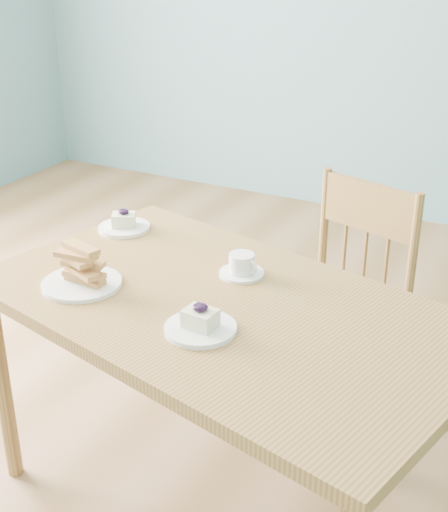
{
  "coord_description": "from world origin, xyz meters",
  "views": [
    {
      "loc": [
        1.04,
        -1.64,
        1.62
      ],
      "look_at": [
        0.24,
        -0.12,
        0.83
      ],
      "focal_mm": 50.0,
      "sensor_mm": 36.0,
      "label": 1
    }
  ],
  "objects_px": {
    "cheesecake_plate_near": "(200,324)",
    "cheesecake_plate_far": "(124,224)",
    "biscotti_plate": "(81,273)",
    "dining_table": "(221,326)",
    "coffee_cup": "(242,266)",
    "dining_chair": "(339,308)"
  },
  "relations": [
    {
      "from": "cheesecake_plate_near",
      "to": "coffee_cup",
      "type": "distance_m",
      "value": 0.33
    },
    {
      "from": "dining_chair",
      "to": "cheesecake_plate_far",
      "type": "height_order",
      "value": "dining_chair"
    },
    {
      "from": "dining_table",
      "to": "cheesecake_plate_near",
      "type": "bearing_deg",
      "value": -67.76
    },
    {
      "from": "cheesecake_plate_near",
      "to": "coffee_cup",
      "type": "relative_size",
      "value": 1.4
    },
    {
      "from": "cheesecake_plate_near",
      "to": "cheesecake_plate_far",
      "type": "height_order",
      "value": "cheesecake_plate_near"
    },
    {
      "from": "biscotti_plate",
      "to": "dining_table",
      "type": "bearing_deg",
      "value": 13.46
    },
    {
      "from": "coffee_cup",
      "to": "biscotti_plate",
      "type": "distance_m",
      "value": 0.45
    },
    {
      "from": "dining_table",
      "to": "coffee_cup",
      "type": "bearing_deg",
      "value": 112.06
    },
    {
      "from": "dining_table",
      "to": "cheesecake_plate_far",
      "type": "bearing_deg",
      "value": 163.79
    },
    {
      "from": "cheesecake_plate_far",
      "to": "biscotti_plate",
      "type": "xyz_separation_m",
      "value": [
        0.13,
        -0.39,
        0.02
      ]
    },
    {
      "from": "dining_table",
      "to": "biscotti_plate",
      "type": "bearing_deg",
      "value": -152.95
    },
    {
      "from": "cheesecake_plate_near",
      "to": "biscotti_plate",
      "type": "height_order",
      "value": "biscotti_plate"
    },
    {
      "from": "dining_chair",
      "to": "cheesecake_plate_near",
      "type": "distance_m",
      "value": 0.82
    },
    {
      "from": "cheesecake_plate_far",
      "to": "coffee_cup",
      "type": "distance_m",
      "value": 0.51
    },
    {
      "from": "biscotti_plate",
      "to": "cheesecake_plate_near",
      "type": "bearing_deg",
      "value": -8.48
    },
    {
      "from": "dining_table",
      "to": "dining_chair",
      "type": "xyz_separation_m",
      "value": [
        0.14,
        0.6,
        -0.2
      ]
    },
    {
      "from": "dining_chair",
      "to": "biscotti_plate",
      "type": "relative_size",
      "value": 3.93
    },
    {
      "from": "dining_chair",
      "to": "biscotti_plate",
      "type": "distance_m",
      "value": 0.93
    },
    {
      "from": "cheesecake_plate_near",
      "to": "cheesecake_plate_far",
      "type": "distance_m",
      "value": 0.71
    },
    {
      "from": "cheesecake_plate_near",
      "to": "dining_chair",
      "type": "bearing_deg",
      "value": 81.43
    },
    {
      "from": "dining_chair",
      "to": "coffee_cup",
      "type": "bearing_deg",
      "value": -93.91
    },
    {
      "from": "dining_table",
      "to": "dining_chair",
      "type": "height_order",
      "value": "dining_chair"
    }
  ]
}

